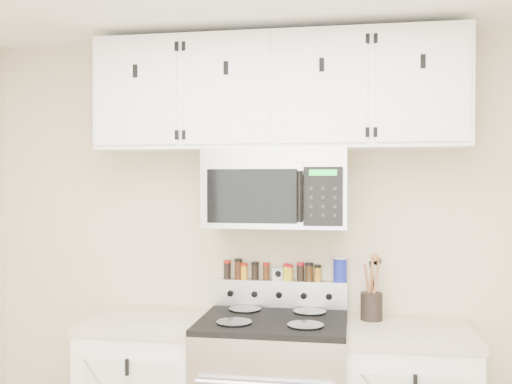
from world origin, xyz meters
TOP-DOWN VIEW (x-y plane):
  - back_wall at (0.00, 1.75)m, footprint 3.50×0.01m
  - microwave at (0.00, 1.55)m, footprint 0.76×0.44m
  - upper_cabinets at (-0.00, 1.58)m, footprint 2.00×0.35m
  - utensil_crock at (0.51, 1.59)m, footprint 0.12×0.12m
  - kitchen_timer at (-0.01, 1.71)m, footprint 0.07×0.07m
  - salt_canister at (0.34, 1.71)m, footprint 0.08×0.08m
  - spice_jar_0 at (-0.31, 1.71)m, footprint 0.04×0.04m
  - spice_jar_1 at (-0.24, 1.71)m, footprint 0.04×0.04m
  - spice_jar_2 at (-0.21, 1.71)m, footprint 0.04×0.04m
  - spice_jar_3 at (-0.15, 1.71)m, footprint 0.04×0.04m
  - spice_jar_4 at (-0.08, 1.71)m, footprint 0.04×0.04m
  - spice_jar_5 at (0.04, 1.71)m, footprint 0.04×0.04m
  - spice_jar_6 at (0.05, 1.71)m, footprint 0.04×0.04m
  - spice_jar_7 at (0.12, 1.71)m, footprint 0.04×0.04m
  - spice_jar_8 at (0.17, 1.71)m, footprint 0.04×0.04m
  - spice_jar_9 at (0.21, 1.71)m, footprint 0.04×0.04m

SIDE VIEW (x-z plane):
  - utensil_crock at x=0.51m, z-range 0.83..1.18m
  - kitchen_timer at x=-0.01m, z-range 1.10..1.17m
  - spice_jar_6 at x=0.05m, z-range 1.10..1.19m
  - spice_jar_9 at x=0.21m, z-range 1.10..1.19m
  - spice_jar_2 at x=-0.21m, z-range 1.10..1.19m
  - spice_jar_5 at x=0.04m, z-range 1.10..1.20m
  - spice_jar_4 at x=-0.08m, z-range 1.10..1.20m
  - spice_jar_3 at x=-0.15m, z-range 1.10..1.20m
  - spice_jar_8 at x=0.17m, z-range 1.10..1.20m
  - spice_jar_7 at x=0.12m, z-range 1.10..1.21m
  - spice_jar_0 at x=-0.31m, z-range 1.10..1.21m
  - spice_jar_1 at x=-0.24m, z-range 1.10..1.22m
  - salt_canister at x=0.34m, z-range 1.10..1.24m
  - back_wall at x=0.00m, z-range 0.00..2.50m
  - microwave at x=0.00m, z-range 1.42..1.84m
  - upper_cabinets at x=0.00m, z-range 1.84..2.46m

